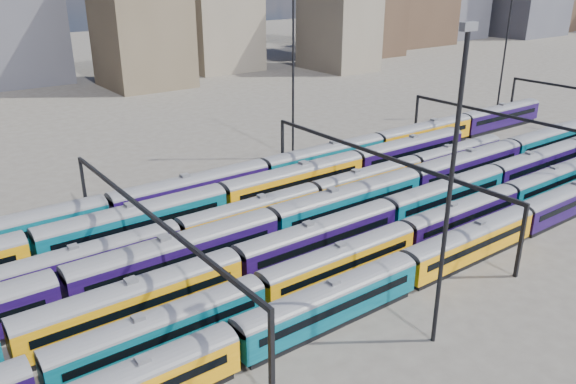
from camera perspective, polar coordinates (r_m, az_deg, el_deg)
ground at (r=66.31m, az=2.63°, el=-4.16°), size 500.00×500.00×0.00m
rake_0 at (r=49.19m, az=4.26°, el=-10.83°), size 134.24×2.81×4.71m
rake_1 at (r=61.69m, az=11.85°, el=-4.21°), size 112.70×2.75×4.62m
rake_2 at (r=66.25m, az=10.07°, el=-1.99°), size 123.13×3.00×5.06m
rake_3 at (r=56.75m, az=-11.17°, el=-5.98°), size 157.73×3.29×5.56m
rake_4 at (r=61.96m, az=-11.13°, el=-4.02°), size 113.01×2.76×4.63m
rake_5 at (r=65.06m, az=-15.26°, el=-2.68°), size 111.17×3.25×5.49m
rake_6 at (r=84.42m, az=3.74°, el=3.66°), size 110.15×3.22×5.44m
gantry_1 at (r=54.17m, az=-13.95°, el=-3.06°), size 0.35×40.35×8.03m
gantry_2 at (r=70.08m, az=9.10°, el=3.02°), size 0.35×40.35×8.03m
gantry_3 at (r=93.20m, az=22.31°, el=6.33°), size 0.35×40.35×8.03m
mast_2 at (r=43.44m, az=16.19°, el=0.74°), size 1.40×0.50×25.60m
mast_3 at (r=89.11m, az=0.53°, el=12.03°), size 1.40×0.50×25.60m
mast_5 at (r=123.24m, az=21.19°, el=13.30°), size 1.40×0.50×25.60m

